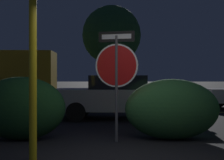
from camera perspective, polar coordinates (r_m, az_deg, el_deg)
road_center_stripe at (r=12.25m, az=1.44°, el=-5.91°), size 32.94×0.12×0.01m
stop_sign at (r=6.47m, az=0.83°, el=2.60°), size 0.89×0.21×2.30m
yellow_pole_left at (r=5.15m, az=-14.27°, el=0.50°), size 0.12×0.12×2.69m
hedge_bush_1 at (r=7.01m, az=-16.31°, el=-4.98°), size 1.93×0.97×1.36m
hedge_bush_2 at (r=6.92m, az=10.92°, el=-5.26°), size 2.05×0.98×1.31m
passing_car_2 at (r=10.26m, az=1.82°, el=-3.08°), size 4.68×1.96×1.42m
delivery_truck at (r=20.19m, az=-18.41°, el=1.14°), size 5.52×2.54×2.98m
tree_0 at (r=21.47m, az=-0.08°, el=8.20°), size 4.00×4.00×6.30m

